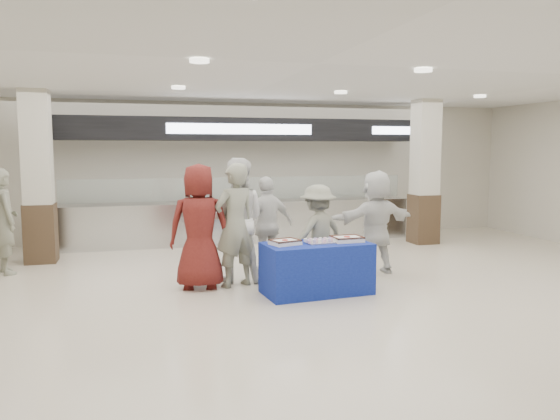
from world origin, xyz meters
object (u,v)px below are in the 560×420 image
object	(u,v)px
sheet_cake_right	(347,238)
soldier_bg	(4,221)
chef_short	(267,225)
display_table	(317,268)
chef_tall	(236,220)
sheet_cake_left	(285,242)
civilian_white	(376,222)
civilian_maroon	(200,227)
soldier_a	(235,225)
soldier_b	(318,233)
cupcake_tray	(320,241)

from	to	relation	value
sheet_cake_right	soldier_bg	xyz separation A→B (m)	(-5.17, 2.60, 0.11)
chef_short	soldier_bg	size ratio (longest dim) A/B	0.92
display_table	chef_tall	bearing A→B (deg)	127.88
sheet_cake_left	civilian_white	xyz separation A→B (m)	(1.88, 0.98, 0.09)
civilian_maroon	display_table	bearing A→B (deg)	165.33
soldier_a	soldier_b	size ratio (longest dim) A/B	1.23
soldier_bg	civilian_maroon	bearing A→B (deg)	-146.14
soldier_a	civilian_white	size ratio (longest dim) A/B	1.08
soldier_a	soldier_bg	xyz separation A→B (m)	(-3.62, 1.88, -0.05)
sheet_cake_right	civilian_maroon	size ratio (longest dim) A/B	0.23
soldier_b	sheet_cake_right	bearing A→B (deg)	85.98
civilian_maroon	cupcake_tray	bearing A→B (deg)	166.13
civilian_white	soldier_b	bearing A→B (deg)	3.34
display_table	soldier_a	world-z (taller)	soldier_a
display_table	soldier_b	distance (m)	0.86
sheet_cake_left	display_table	bearing A→B (deg)	-0.26
soldier_b	civilian_white	distance (m)	1.17
sheet_cake_right	chef_tall	world-z (taller)	chef_tall
civilian_maroon	civilian_white	size ratio (longest dim) A/B	1.08
soldier_a	chef_short	world-z (taller)	soldier_a
civilian_maroon	chef_short	distance (m)	1.44
sheet_cake_right	cupcake_tray	distance (m)	0.43
sheet_cake_left	sheet_cake_right	size ratio (longest dim) A/B	1.05
sheet_cake_left	chef_tall	bearing A→B (deg)	115.49
cupcake_tray	chef_tall	size ratio (longest dim) A/B	0.21
civilian_white	soldier_bg	size ratio (longest dim) A/B	0.98
civilian_maroon	sheet_cake_left	bearing A→B (deg)	156.85
sheet_cake_left	chef_short	distance (m)	1.48
sheet_cake_right	chef_tall	bearing A→B (deg)	144.29
display_table	civilian_maroon	distance (m)	1.87
soldier_a	chef_short	distance (m)	1.02
sheet_cake_right	cupcake_tray	size ratio (longest dim) A/B	1.06
chef_tall	civilian_white	world-z (taller)	chef_tall
civilian_white	cupcake_tray	bearing A→B (deg)	25.87
display_table	civilian_white	size ratio (longest dim) A/B	0.88
sheet_cake_right	soldier_bg	distance (m)	5.79
display_table	civilian_maroon	bearing A→B (deg)	150.25
soldier_bg	display_table	bearing A→B (deg)	-144.02
soldier_a	sheet_cake_right	bearing A→B (deg)	133.47
cupcake_tray	chef_tall	world-z (taller)	chef_tall
sheet_cake_left	sheet_cake_right	world-z (taller)	sheet_cake_right
sheet_cake_right	soldier_bg	world-z (taller)	soldier_bg
chef_tall	cupcake_tray	bearing A→B (deg)	152.99
sheet_cake_left	soldier_bg	size ratio (longest dim) A/B	0.26
sheet_cake_right	civilian_maroon	bearing A→B (deg)	160.67
display_table	chef_tall	xyz separation A→B (m)	(-0.99, 1.07, 0.61)
chef_tall	civilian_white	xyz separation A→B (m)	(2.39, -0.09, -0.11)
display_table	sheet_cake_left	bearing A→B (deg)	174.83
chef_short	soldier_b	xyz separation A→B (m)	(0.64, -0.76, -0.05)
chef_tall	soldier_b	world-z (taller)	chef_tall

